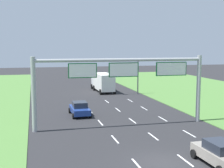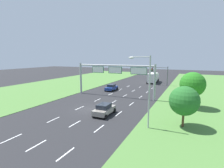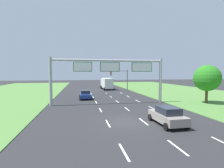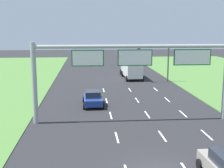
# 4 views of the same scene
# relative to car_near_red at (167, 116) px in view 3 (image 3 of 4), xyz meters

# --- Properties ---
(ground_plane) EXTENTS (200.00, 200.00, 0.00)m
(ground_plane) POSITION_rel_car_near_red_xyz_m (-3.54, 1.35, -0.83)
(ground_plane) COLOR #262628
(lane_dashes_inner_left) EXTENTS (0.14, 44.40, 0.01)m
(lane_dashes_inner_left) POSITION_rel_car_near_red_xyz_m (-5.29, 4.35, -0.83)
(lane_dashes_inner_left) COLOR white
(lane_dashes_inner_left) RESTS_ON ground_plane
(lane_dashes_inner_right) EXTENTS (0.14, 44.40, 0.01)m
(lane_dashes_inner_right) POSITION_rel_car_near_red_xyz_m (-1.79, 4.35, -0.83)
(lane_dashes_inner_right) COLOR white
(lane_dashes_inner_right) RESTS_ON ground_plane
(lane_dashes_slip) EXTENTS (0.14, 44.40, 0.01)m
(lane_dashes_slip) POSITION_rel_car_near_red_xyz_m (1.71, 4.35, -0.83)
(lane_dashes_slip) COLOR white
(lane_dashes_slip) RESTS_ON ground_plane
(car_near_red) EXTENTS (2.23, 4.28, 1.66)m
(car_near_red) POSITION_rel_car_near_red_xyz_m (0.00, 0.00, 0.00)
(car_near_red) COLOR gray
(car_near_red) RESTS_ON ground_plane
(car_lead_silver) EXTENTS (2.20, 4.25, 1.59)m
(car_lead_silver) POSITION_rel_car_near_red_xyz_m (-6.89, 17.27, -0.05)
(car_lead_silver) COLOR navy
(car_lead_silver) RESTS_ON ground_plane
(box_truck) EXTENTS (2.84, 8.57, 3.19)m
(box_truck) POSITION_rel_car_near_red_xyz_m (-0.22, 35.21, 0.90)
(box_truck) COLOR silver
(box_truck) RESTS_ON ground_plane
(sign_gantry) EXTENTS (17.24, 0.44, 7.00)m
(sign_gantry) POSITION_rel_car_near_red_xyz_m (-3.32, 11.46, 4.12)
(sign_gantry) COLOR #9EA0A5
(sign_gantry) RESTS_ON ground_plane
(traffic_light_mast) EXTENTS (4.76, 0.49, 5.60)m
(traffic_light_mast) POSITION_rel_car_near_red_xyz_m (2.84, 30.85, 3.03)
(traffic_light_mast) COLOR #47494F
(traffic_light_mast) RESTS_ON ground_plane
(roadside_tree_mid) EXTENTS (4.01, 4.01, 5.94)m
(roadside_tree_mid) POSITION_rel_car_near_red_xyz_m (11.42, 9.16, 3.09)
(roadside_tree_mid) COLOR #513823
(roadside_tree_mid) RESTS_ON ground_plane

